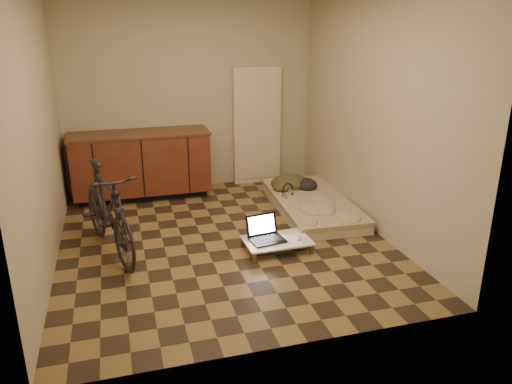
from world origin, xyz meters
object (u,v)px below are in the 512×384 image
object	(u,v)px
futon	(312,204)
lap_desk	(277,241)
laptop	(265,235)
bicycle	(107,206)

from	to	relation	value
futon	lap_desk	world-z (taller)	futon
laptop	futon	bearing A→B (deg)	37.32
bicycle	futon	distance (m)	2.61
bicycle	laptop	bearing A→B (deg)	-28.51
lap_desk	bicycle	bearing A→B (deg)	164.95
bicycle	lap_desk	xyz separation A→B (m)	(1.70, -0.41, -0.42)
bicycle	laptop	xyz separation A→B (m)	(1.59, -0.36, -0.36)
bicycle	lap_desk	distance (m)	1.80
bicycle	lap_desk	size ratio (longest dim) A/B	2.28
futon	laptop	bearing A→B (deg)	-131.06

